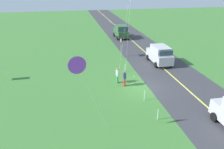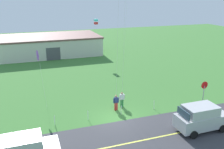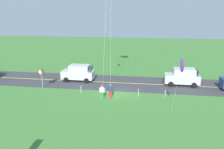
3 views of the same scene
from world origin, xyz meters
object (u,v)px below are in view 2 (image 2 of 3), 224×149
(car_suv_foreground, at_px, (201,118))
(person_adult_companion, at_px, (122,99))
(kite_yellow_high, at_px, (38,56))
(warehouse_distant, at_px, (50,45))
(person_adult_near, at_px, (116,102))
(stop_sign, at_px, (204,89))
(kite_pink_drift, at_px, (96,22))

(car_suv_foreground, height_order, person_adult_companion, car_suv_foreground)
(car_suv_foreground, height_order, kite_yellow_high, kite_yellow_high)
(person_adult_companion, relative_size, warehouse_distant, 0.09)
(person_adult_companion, distance_m, warehouse_distant, 26.69)
(person_adult_companion, height_order, kite_yellow_high, kite_yellow_high)
(person_adult_near, height_order, kite_yellow_high, kite_yellow_high)
(person_adult_near, xyz_separation_m, kite_yellow_high, (-6.70, 4.70, 4.15))
(stop_sign, xyz_separation_m, person_adult_near, (-8.88, 1.79, -0.94))
(kite_yellow_high, distance_m, kite_pink_drift, 18.12)
(kite_pink_drift, bearing_deg, car_suv_foreground, -85.87)
(warehouse_distant, bearing_deg, person_adult_near, -82.54)
(car_suv_foreground, height_order, kite_pink_drift, kite_pink_drift)
(stop_sign, height_order, person_adult_companion, stop_sign)
(kite_pink_drift, distance_m, warehouse_distant, 11.26)
(person_adult_companion, height_order, warehouse_distant, warehouse_distant)
(person_adult_companion, bearing_deg, kite_pink_drift, 27.21)
(car_suv_foreground, height_order, warehouse_distant, warehouse_distant)
(stop_sign, distance_m, warehouse_distant, 31.22)
(person_adult_near, bearing_deg, stop_sign, -80.16)
(car_suv_foreground, height_order, person_adult_near, car_suv_foreground)
(stop_sign, bearing_deg, kite_pink_drift, 103.96)
(kite_pink_drift, bearing_deg, stop_sign, -76.04)
(kite_yellow_high, bearing_deg, stop_sign, -22.64)
(stop_sign, relative_size, person_adult_near, 1.60)
(person_adult_companion, bearing_deg, kite_yellow_high, 96.47)
(car_suv_foreground, bearing_deg, person_adult_near, 132.77)
(kite_pink_drift, bearing_deg, person_adult_near, -100.36)
(car_suv_foreground, distance_m, stop_sign, 5.37)
(car_suv_foreground, xyz_separation_m, stop_sign, (3.47, 4.05, 0.65))
(kite_yellow_high, xyz_separation_m, warehouse_distant, (3.19, 22.15, -3.26))
(car_suv_foreground, xyz_separation_m, person_adult_companion, (-4.58, 6.38, -0.29))
(stop_sign, bearing_deg, person_adult_companion, 163.86)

